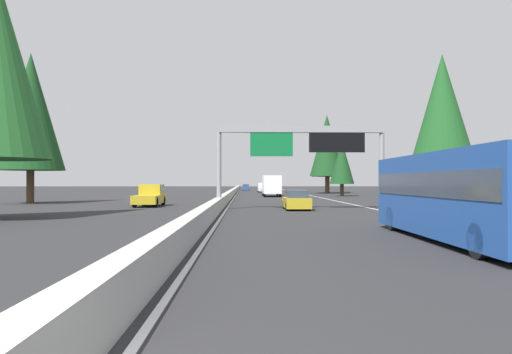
# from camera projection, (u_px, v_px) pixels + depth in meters

# --- Properties ---
(ground_plane) EXTENTS (320.00, 320.00, 0.00)m
(ground_plane) POSITION_uv_depth(u_px,v_px,m) (232.00, 198.00, 64.37)
(ground_plane) COLOR #262628
(median_barrier) EXTENTS (180.00, 0.56, 0.90)m
(median_barrier) POSITION_uv_depth(u_px,v_px,m) (233.00, 191.00, 84.36)
(median_barrier) COLOR #ADAAA3
(median_barrier) RESTS_ON ground
(shoulder_stripe_right) EXTENTS (160.00, 0.16, 0.01)m
(shoulder_stripe_right) POSITION_uv_depth(u_px,v_px,m) (312.00, 196.00, 74.61)
(shoulder_stripe_right) COLOR silver
(shoulder_stripe_right) RESTS_ON ground
(shoulder_stripe_median) EXTENTS (160.00, 0.16, 0.01)m
(shoulder_stripe_median) POSITION_uv_depth(u_px,v_px,m) (236.00, 196.00, 74.37)
(shoulder_stripe_median) COLOR silver
(shoulder_stripe_median) RESTS_ON ground
(sign_gantry_overhead) EXTENTS (0.50, 12.68, 6.30)m
(sign_gantry_overhead) POSITION_uv_depth(u_px,v_px,m) (303.00, 143.00, 37.91)
(sign_gantry_overhead) COLOR gray
(sign_gantry_overhead) RESTS_ON ground
(bus_mid_left) EXTENTS (11.50, 2.55, 3.10)m
(bus_mid_left) POSITION_uv_depth(u_px,v_px,m) (457.00, 193.00, 17.65)
(bus_mid_left) COLOR #1E4793
(bus_mid_left) RESTS_ON ground
(sedan_distant_b) EXTENTS (4.40, 1.80, 1.47)m
(sedan_distant_b) POSITION_uv_depth(u_px,v_px,m) (296.00, 201.00, 37.64)
(sedan_distant_b) COLOR #AD931E
(sedan_distant_b) RESTS_ON ground
(box_truck_distant_a) EXTENTS (8.50, 2.40, 2.95)m
(box_truck_distant_a) POSITION_uv_depth(u_px,v_px,m) (271.00, 185.00, 71.11)
(box_truck_distant_a) COLOR white
(box_truck_distant_a) RESTS_ON ground
(sedan_far_center) EXTENTS (4.40, 1.80, 1.47)m
(sedan_far_center) POSITION_uv_depth(u_px,v_px,m) (246.00, 188.00, 120.74)
(sedan_far_center) COLOR #1E4793
(sedan_far_center) RESTS_ON ground
(pickup_mid_center) EXTENTS (5.60, 2.00, 1.86)m
(pickup_mid_center) POSITION_uv_depth(u_px,v_px,m) (263.00, 188.00, 99.53)
(pickup_mid_center) COLOR silver
(pickup_mid_center) RESTS_ON ground
(oncoming_near) EXTENTS (5.60, 2.00, 1.86)m
(oncoming_near) POSITION_uv_depth(u_px,v_px,m) (150.00, 195.00, 43.20)
(oncoming_near) COLOR #AD931E
(oncoming_near) RESTS_ON ground
(conifer_right_near) EXTENTS (6.47, 6.47, 14.70)m
(conifer_right_near) POSITION_uv_depth(u_px,v_px,m) (442.00, 112.00, 49.51)
(conifer_right_near) COLOR #4C3823
(conifer_right_near) RESTS_ON ground
(conifer_right_mid) EXTENTS (3.54, 3.54, 8.05)m
(conifer_right_mid) POSITION_uv_depth(u_px,v_px,m) (342.00, 162.00, 72.71)
(conifer_right_mid) COLOR #4C3823
(conifer_right_mid) RESTS_ON ground
(conifer_right_far) EXTENTS (6.15, 6.15, 13.98)m
(conifer_right_far) POSITION_uv_depth(u_px,v_px,m) (327.00, 146.00, 89.43)
(conifer_right_far) COLOR #4C3823
(conifer_right_far) RESTS_ON ground
(conifer_right_distant) EXTENTS (6.07, 6.07, 13.80)m
(conifer_right_distant) POSITION_uv_depth(u_px,v_px,m) (328.00, 148.00, 94.61)
(conifer_right_distant) COLOR #4C3823
(conifer_right_distant) RESTS_ON ground
(conifer_left_near) EXTENTS (6.40, 6.40, 14.53)m
(conifer_left_near) POSITION_uv_depth(u_px,v_px,m) (31.00, 112.00, 48.40)
(conifer_left_near) COLOR #4C3823
(conifer_left_near) RESTS_ON ground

